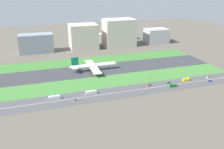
{
  "coord_description": "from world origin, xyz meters",
  "views": [
    {
      "loc": [
        -86.57,
        -279.98,
        105.1
      ],
      "look_at": [
        -8.26,
        -36.5,
        6.0
      ],
      "focal_mm": 37.42,
      "sensor_mm": 36.0,
      "label": 1
    }
  ],
  "objects_px": {
    "car_4": "(149,85)",
    "fuel_tank_centre": "(115,36)",
    "car_0": "(168,83)",
    "office_tower": "(119,33)",
    "airliner": "(93,66)",
    "truck_0": "(186,80)",
    "fuel_tank_west": "(100,37)",
    "bus_0": "(91,92)",
    "cargo_warehouse": "(156,36)",
    "terminal_building": "(36,43)",
    "truck_1": "(173,85)",
    "car_2": "(210,81)",
    "bus_1": "(54,97)",
    "car_3": "(209,77)",
    "car_1": "(76,100)",
    "traffic_light": "(150,79)",
    "fuel_tank_east": "(129,35)",
    "hangar_building": "(83,37)"
  },
  "relations": [
    {
      "from": "truck_1",
      "to": "fuel_tank_west",
      "type": "height_order",
      "value": "fuel_tank_west"
    },
    {
      "from": "car_3",
      "to": "traffic_light",
      "type": "bearing_deg",
      "value": 173.85
    },
    {
      "from": "car_4",
      "to": "fuel_tank_centre",
      "type": "height_order",
      "value": "fuel_tank_centre"
    },
    {
      "from": "traffic_light",
      "to": "cargo_warehouse",
      "type": "xyz_separation_m",
      "value": [
        99.42,
        174.01,
        9.09
      ]
    },
    {
      "from": "car_4",
      "to": "traffic_light",
      "type": "xyz_separation_m",
      "value": [
        4.5,
        7.99,
        3.37
      ]
    },
    {
      "from": "car_4",
      "to": "terminal_building",
      "type": "distance_m",
      "value": 215.71
    },
    {
      "from": "bus_0",
      "to": "fuel_tank_west",
      "type": "relative_size",
      "value": 0.63
    },
    {
      "from": "car_4",
      "to": "office_tower",
      "type": "height_order",
      "value": "office_tower"
    },
    {
      "from": "car_0",
      "to": "fuel_tank_centre",
      "type": "xyz_separation_m",
      "value": [
        11.31,
        227.0,
        7.27
      ]
    },
    {
      "from": "car_0",
      "to": "fuel_tank_east",
      "type": "relative_size",
      "value": 0.24
    },
    {
      "from": "bus_0",
      "to": "cargo_warehouse",
      "type": "xyz_separation_m",
      "value": [
        169.66,
        182.0,
        11.57
      ]
    },
    {
      "from": "car_0",
      "to": "fuel_tank_centre",
      "type": "height_order",
      "value": "fuel_tank_centre"
    },
    {
      "from": "traffic_light",
      "to": "car_0",
      "type": "bearing_deg",
      "value": -22.37
    },
    {
      "from": "bus_1",
      "to": "fuel_tank_centre",
      "type": "xyz_separation_m",
      "value": [
        137.82,
        227.0,
        6.37
      ]
    },
    {
      "from": "hangar_building",
      "to": "fuel_tank_east",
      "type": "bearing_deg",
      "value": 23.51
    },
    {
      "from": "truck_0",
      "to": "fuel_tank_west",
      "type": "bearing_deg",
      "value": 100.69
    },
    {
      "from": "traffic_light",
      "to": "truck_0",
      "type": "bearing_deg",
      "value": -10.59
    },
    {
      "from": "car_2",
      "to": "cargo_warehouse",
      "type": "relative_size",
      "value": 0.11
    },
    {
      "from": "airliner",
      "to": "car_1",
      "type": "height_order",
      "value": "airliner"
    },
    {
      "from": "bus_0",
      "to": "traffic_light",
      "type": "distance_m",
      "value": 70.74
    },
    {
      "from": "truck_0",
      "to": "traffic_light",
      "type": "bearing_deg",
      "value": 169.41
    },
    {
      "from": "office_tower",
      "to": "airliner",
      "type": "bearing_deg",
      "value": -123.6
    },
    {
      "from": "bus_1",
      "to": "fuel_tank_east",
      "type": "distance_m",
      "value": 283.36
    },
    {
      "from": "truck_1",
      "to": "fuel_tank_centre",
      "type": "distance_m",
      "value": 237.38
    },
    {
      "from": "truck_0",
      "to": "office_tower",
      "type": "distance_m",
      "value": 184.32
    },
    {
      "from": "car_4",
      "to": "fuel_tank_centre",
      "type": "xyz_separation_m",
      "value": [
        35.24,
        227.0,
        7.27
      ]
    },
    {
      "from": "bus_1",
      "to": "cargo_warehouse",
      "type": "bearing_deg",
      "value": 41.39
    },
    {
      "from": "car_1",
      "to": "car_2",
      "type": "relative_size",
      "value": 1.0
    },
    {
      "from": "car_2",
      "to": "fuel_tank_west",
      "type": "height_order",
      "value": "fuel_tank_west"
    },
    {
      "from": "truck_0",
      "to": "terminal_building",
      "type": "xyz_separation_m",
      "value": [
        -162.17,
        182.0,
        13.41
      ]
    },
    {
      "from": "car_3",
      "to": "bus_0",
      "type": "bearing_deg",
      "value": -180.0
    },
    {
      "from": "cargo_warehouse",
      "to": "car_0",
      "type": "bearing_deg",
      "value": -113.73
    },
    {
      "from": "truck_0",
      "to": "traffic_light",
      "type": "distance_m",
      "value": 43.58
    },
    {
      "from": "car_4",
      "to": "airliner",
      "type": "bearing_deg",
      "value": 124.79
    },
    {
      "from": "car_1",
      "to": "bus_0",
      "type": "xyz_separation_m",
      "value": [
        17.18,
        10.0,
        0.9
      ]
    },
    {
      "from": "bus_0",
      "to": "terminal_building",
      "type": "relative_size",
      "value": 0.22
    },
    {
      "from": "car_1",
      "to": "fuel_tank_west",
      "type": "bearing_deg",
      "value": -110.23
    },
    {
      "from": "traffic_light",
      "to": "airliner",
      "type": "bearing_deg",
      "value": 130.77
    },
    {
      "from": "truck_1",
      "to": "truck_0",
      "type": "relative_size",
      "value": 1.0
    },
    {
      "from": "bus_1",
      "to": "office_tower",
      "type": "xyz_separation_m",
      "value": [
        131.09,
        182.0,
        22.2
      ]
    },
    {
      "from": "truck_1",
      "to": "car_3",
      "type": "bearing_deg",
      "value": -169.73
    },
    {
      "from": "truck_1",
      "to": "car_2",
      "type": "relative_size",
      "value": 1.91
    },
    {
      "from": "truck_0",
      "to": "hangar_building",
      "type": "bearing_deg",
      "value": 114.74
    },
    {
      "from": "car_1",
      "to": "car_2",
      "type": "distance_m",
      "value": 155.22
    },
    {
      "from": "truck_1",
      "to": "car_0",
      "type": "xyz_separation_m",
      "value": [
        0.43,
        10.0,
        -0.75
      ]
    },
    {
      "from": "car_1",
      "to": "car_0",
      "type": "height_order",
      "value": "same"
    },
    {
      "from": "car_4",
      "to": "office_tower",
      "type": "xyz_separation_m",
      "value": [
        28.51,
        182.0,
        23.1
      ]
    },
    {
      "from": "airliner",
      "to": "bus_1",
      "type": "bearing_deg",
      "value": -129.14
    },
    {
      "from": "truck_1",
      "to": "car_1",
      "type": "bearing_deg",
      "value": -0.0
    },
    {
      "from": "car_1",
      "to": "fuel_tank_centre",
      "type": "distance_m",
      "value": 264.92
    }
  ]
}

